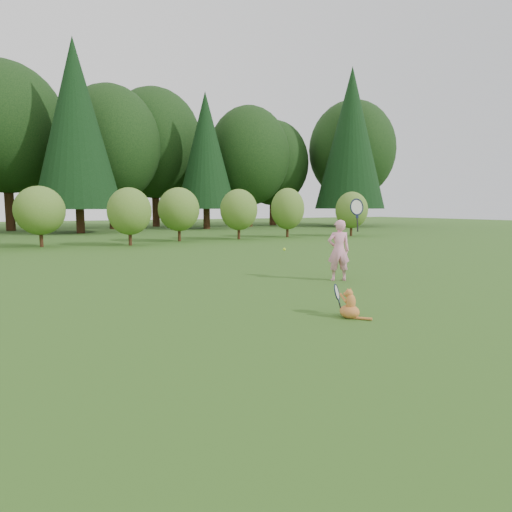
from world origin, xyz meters
TOP-DOWN VIEW (x-y plane):
  - ground at (0.00, 0.00)m, footprint 100.00×100.00m
  - shrub_row at (0.00, 13.00)m, footprint 28.00×3.00m
  - woodland_backdrop at (0.00, 23.00)m, footprint 48.00×10.00m
  - child at (2.46, 1.20)m, footprint 0.79×0.52m
  - cat at (0.58, -1.44)m, footprint 0.37×0.64m
  - tennis_ball at (1.52, 1.97)m, footprint 0.06×0.06m

SIDE VIEW (x-z plane):
  - ground at x=0.00m, z-range 0.00..0.00m
  - cat at x=0.58m, z-range -0.07..0.52m
  - tennis_ball at x=1.52m, z-range 0.64..0.70m
  - child at x=2.46m, z-range -0.30..1.70m
  - shrub_row at x=0.00m, z-range 0.00..2.80m
  - woodland_backdrop at x=0.00m, z-range 0.00..15.00m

